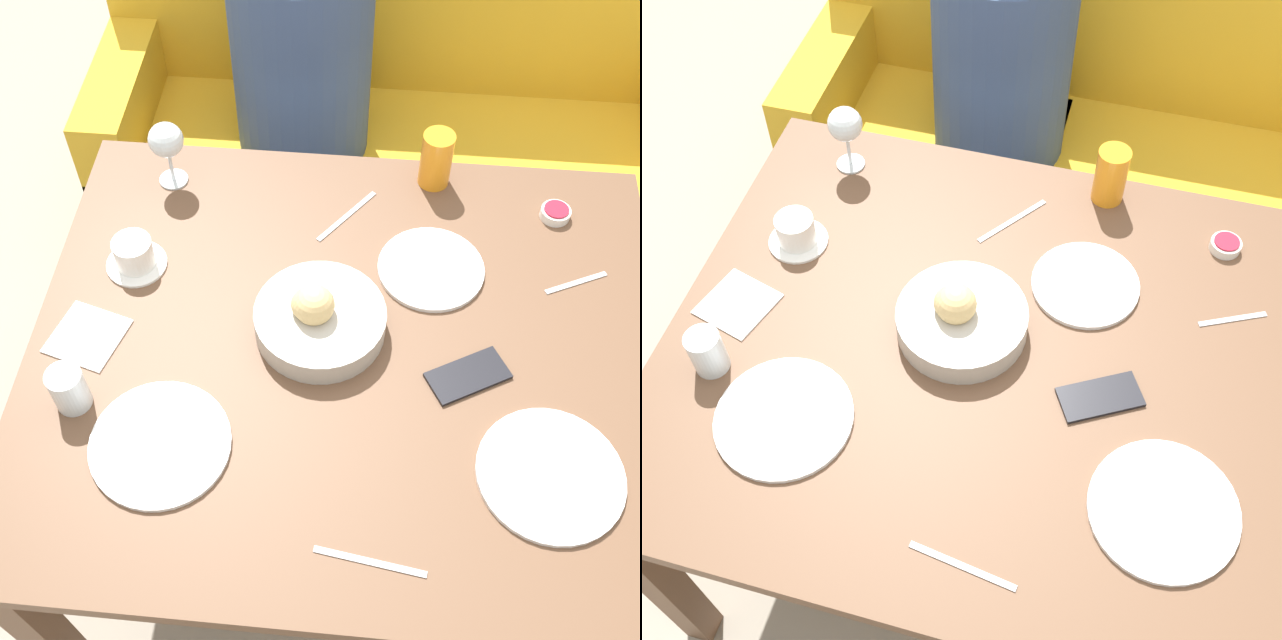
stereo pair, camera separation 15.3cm
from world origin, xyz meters
TOP-DOWN VIEW (x-y plane):
  - ground_plane at (0.00, 0.00)m, footprint 10.00×10.00m
  - dining_table at (0.00, 0.00)m, footprint 1.22×1.05m
  - couch at (0.09, 1.08)m, footprint 1.75×0.70m
  - seated_person at (-0.19, 0.93)m, footprint 0.37×0.48m
  - bread_basket at (-0.06, 0.04)m, footprint 0.25×0.25m
  - plate_near_left at (-0.31, -0.24)m, footprint 0.25×0.25m
  - plate_near_right at (0.36, -0.23)m, footprint 0.26×0.26m
  - plate_far_center at (0.16, 0.21)m, footprint 0.22×0.22m
  - juice_glass at (0.16, 0.46)m, footprint 0.07×0.07m
  - water_tumbler at (-0.49, -0.16)m, footprint 0.06×0.06m
  - wine_glass at (-0.42, 0.41)m, footprint 0.08×0.08m
  - coffee_cup at (-0.45, 0.16)m, footprint 0.12×0.12m
  - jam_bowl_berry at (0.42, 0.38)m, footprint 0.06×0.06m
  - fork_silver at (-0.03, 0.34)m, footprint 0.12×0.16m
  - knife_silver at (0.06, -0.41)m, footprint 0.19×0.04m
  - spoon_coffee at (0.45, 0.20)m, footprint 0.13×0.07m
  - napkin at (-0.50, -0.02)m, footprint 0.16×0.16m
  - cell_phone at (0.23, -0.04)m, footprint 0.17×0.14m

SIDE VIEW (x-z plane):
  - ground_plane at x=0.00m, z-range 0.00..0.00m
  - couch at x=0.09m, z-range -0.12..0.74m
  - seated_person at x=-0.19m, z-range -0.09..1.09m
  - dining_table at x=0.00m, z-range 0.28..1.01m
  - fork_silver at x=-0.03m, z-range 0.73..0.74m
  - knife_silver at x=0.06m, z-range 0.73..0.74m
  - spoon_coffee at x=0.45m, z-range 0.73..0.74m
  - napkin at x=-0.50m, z-range 0.73..0.74m
  - cell_phone at x=0.23m, z-range 0.73..0.74m
  - plate_far_center at x=0.16m, z-range 0.73..0.74m
  - plate_near_left at x=-0.31m, z-range 0.73..0.74m
  - plate_near_right at x=0.36m, z-range 0.73..0.74m
  - jam_bowl_berry at x=0.42m, z-range 0.73..0.76m
  - coffee_cup at x=-0.45m, z-range 0.73..0.80m
  - bread_basket at x=-0.06m, z-range 0.71..0.83m
  - water_tumbler at x=-0.49m, z-range 0.73..0.83m
  - juice_glass at x=0.16m, z-range 0.73..0.87m
  - wine_glass at x=-0.42m, z-range 0.77..0.92m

